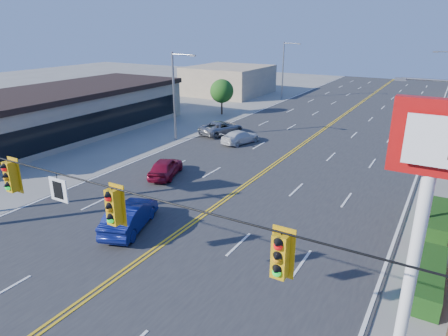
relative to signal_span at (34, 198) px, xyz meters
The scene contains 14 objects.
ground 4.89m from the signal_span, ahead, with size 160.00×160.00×0.00m, color gray.
road 20.58m from the signal_span, 89.66° to the left, with size 20.00×120.00×0.06m, color #2D2D30.
signal_span is the anchor object (origin of this frame).
kfc_pylon 11.87m from the signal_span, 19.78° to the left, with size 2.20×0.36×8.50m.
strip_mall 28.46m from the signal_span, 140.56° to the left, with size 10.40×26.40×4.40m.
streetlight_se 17.76m from the signal_span, 52.06° to the left, with size 2.55×0.25×8.00m.
streetlight_sw 24.46m from the signal_span, 115.88° to the left, with size 2.55×0.25×8.00m.
streetlight_nw 49.17m from the signal_span, 102.54° to the left, with size 2.55×0.25×8.00m.
tree_west 36.42m from the signal_span, 110.75° to the left, with size 2.80×2.80×4.20m.
bld_west_far 52.03m from the signal_span, 112.50° to the left, with size 11.00×12.00×4.20m, color tan.
car_magenta 15.36m from the signal_span, 112.10° to the left, with size 1.59×3.94×1.34m, color maroon.
car_blue 8.12m from the signal_span, 109.71° to the left, with size 1.55×4.44×1.46m, color navy.
car_white 24.73m from the signal_span, 101.74° to the left, with size 1.62×4.00×1.16m, color silver.
car_silver 27.23m from the signal_span, 107.39° to the left, with size 2.16×4.68×1.30m, color gray.
Camera 1 is at (11.25, -7.19, 10.20)m, focal length 32.00 mm.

